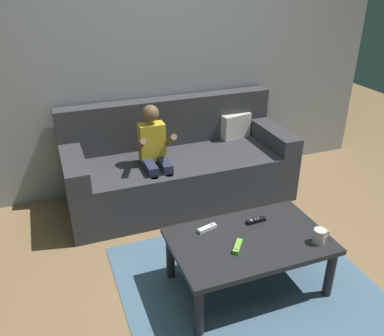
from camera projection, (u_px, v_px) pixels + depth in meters
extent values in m
plane|color=olive|center=(250.00, 304.00, 2.64)|extent=(8.75, 8.75, 0.00)
cube|color=#999EA8|center=(161.00, 54.00, 3.63)|extent=(4.38, 0.05, 2.50)
cube|color=#38383D|center=(180.00, 178.00, 3.72)|extent=(2.01, 0.80, 0.44)
cube|color=#38383D|center=(168.00, 121.00, 3.79)|extent=(2.01, 0.16, 0.44)
cube|color=#38383D|center=(73.00, 164.00, 3.30)|extent=(0.18, 0.80, 0.16)
cube|color=#38383D|center=(271.00, 134.00, 3.88)|extent=(0.18, 0.80, 0.16)
cube|color=silver|center=(235.00, 126.00, 3.98)|extent=(0.32, 0.18, 0.24)
cylinder|color=#282D47|center=(155.00, 201.00, 3.37)|extent=(0.07, 0.07, 0.44)
cylinder|color=#282D47|center=(170.00, 198.00, 3.41)|extent=(0.07, 0.07, 0.44)
cube|color=#282D47|center=(150.00, 167.00, 3.36)|extent=(0.08, 0.26, 0.08)
cube|color=#282D47|center=(164.00, 164.00, 3.40)|extent=(0.08, 0.26, 0.08)
cube|color=gold|center=(152.00, 142.00, 3.42)|extent=(0.21, 0.12, 0.32)
cylinder|color=brown|center=(141.00, 145.00, 3.27)|extent=(0.05, 0.23, 0.19)
cylinder|color=brown|center=(170.00, 141.00, 3.34)|extent=(0.05, 0.23, 0.19)
sphere|color=brown|center=(151.00, 113.00, 3.31)|extent=(0.14, 0.14, 0.14)
cube|color=#232326|center=(250.00, 241.00, 2.63)|extent=(1.01, 0.64, 0.04)
cylinder|color=#232326|center=(199.00, 312.00, 2.35)|extent=(0.06, 0.06, 0.35)
cylinder|color=#232326|center=(330.00, 274.00, 2.64)|extent=(0.06, 0.06, 0.35)
cylinder|color=#232326|center=(170.00, 256.00, 2.80)|extent=(0.06, 0.06, 0.35)
cylinder|color=#232326|center=(285.00, 229.00, 3.09)|extent=(0.06, 0.06, 0.35)
cube|color=slate|center=(246.00, 284.00, 2.80)|extent=(1.67, 1.47, 0.01)
cube|color=#72C638|center=(238.00, 246.00, 2.54)|extent=(0.12, 0.13, 0.02)
cylinder|color=#99999E|center=(236.00, 248.00, 2.50)|extent=(0.02, 0.02, 0.00)
cylinder|color=silver|center=(238.00, 245.00, 2.53)|extent=(0.01, 0.01, 0.00)
cylinder|color=silver|center=(238.00, 243.00, 2.54)|extent=(0.01, 0.01, 0.00)
cube|color=black|center=(256.00, 221.00, 2.79)|extent=(0.14, 0.04, 0.02)
cylinder|color=#99999E|center=(251.00, 220.00, 2.77)|extent=(0.02, 0.02, 0.00)
cylinder|color=silver|center=(256.00, 219.00, 2.78)|extent=(0.01, 0.01, 0.00)
cylinder|color=silver|center=(258.00, 218.00, 2.79)|extent=(0.01, 0.01, 0.00)
cube|color=white|center=(207.00, 228.00, 2.71)|extent=(0.14, 0.07, 0.02)
cylinder|color=#99999E|center=(212.00, 225.00, 2.72)|extent=(0.02, 0.02, 0.00)
cylinder|color=silver|center=(208.00, 226.00, 2.70)|extent=(0.01, 0.01, 0.00)
cylinder|color=silver|center=(205.00, 227.00, 2.69)|extent=(0.01, 0.01, 0.00)
cylinder|color=silver|center=(319.00, 236.00, 2.57)|extent=(0.08, 0.08, 0.09)
torus|color=silver|center=(326.00, 234.00, 2.59)|extent=(0.06, 0.01, 0.06)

